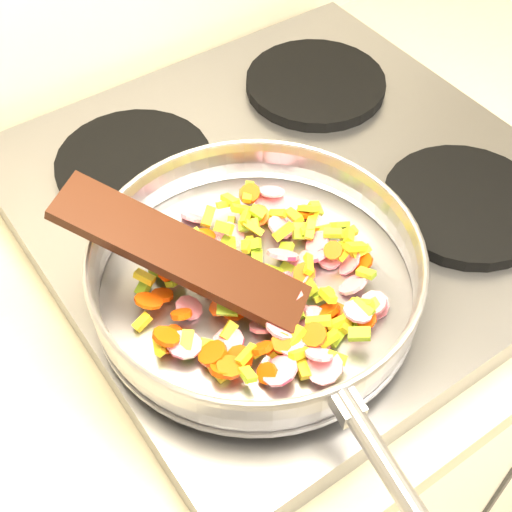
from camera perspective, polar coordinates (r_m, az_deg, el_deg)
cooktop at (r=0.87m, az=3.06°, el=4.49°), size 0.60×0.60×0.04m
grate_fl at (r=0.72m, az=0.92°, el=-5.00°), size 0.19×0.19×0.02m
grate_fr at (r=0.86m, az=16.36°, el=3.98°), size 0.19×0.19×0.02m
grate_bl at (r=0.89m, az=-9.73°, el=7.31°), size 0.19×0.19×0.02m
grate_br at (r=1.00m, az=4.78°, el=13.59°), size 0.19×0.19×0.02m
saute_pan at (r=0.71m, az=0.07°, el=-1.20°), size 0.38×0.54×0.06m
vegetable_heap at (r=0.71m, az=0.97°, el=-2.23°), size 0.26×0.28×0.05m
wooden_spatula at (r=0.68m, az=-5.96°, el=0.18°), size 0.19×0.23×0.09m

